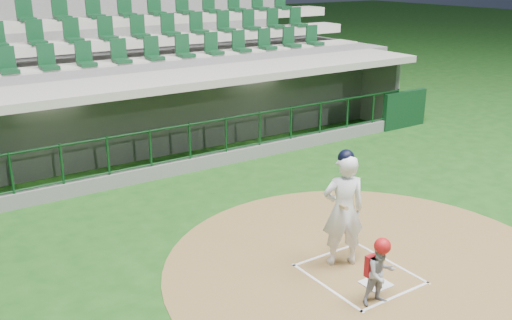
{
  "coord_description": "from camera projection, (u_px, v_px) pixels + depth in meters",
  "views": [
    {
      "loc": [
        -6.26,
        -6.51,
        5.03
      ],
      "look_at": [
        -0.2,
        2.6,
        1.3
      ],
      "focal_mm": 40.0,
      "sensor_mm": 36.0,
      "label": 1
    }
  ],
  "objects": [
    {
      "name": "dirt_circle",
      "position": [
        368.0,
        267.0,
        10.03
      ],
      "size": [
        7.2,
        7.2,
        0.01
      ],
      "primitive_type": "cylinder",
      "color": "brown",
      "rests_on": "ground"
    },
    {
      "name": "batter_box_chalk",
      "position": [
        359.0,
        274.0,
        9.79
      ],
      "size": [
        1.55,
        1.8,
        0.01
      ],
      "color": "white",
      "rests_on": "ground"
    },
    {
      "name": "ground",
      "position": [
        347.0,
        267.0,
        10.03
      ],
      "size": [
        120.0,
        120.0,
        0.0
      ],
      "primitive_type": "plane",
      "color": "#154012",
      "rests_on": "ground"
    },
    {
      "name": "dugout_structure",
      "position": [
        165.0,
        119.0,
        15.99
      ],
      "size": [
        16.4,
        3.7,
        3.0
      ],
      "color": "gray",
      "rests_on": "ground"
    },
    {
      "name": "seating_deck",
      "position": [
        117.0,
        85.0,
        18.17
      ],
      "size": [
        17.0,
        6.72,
        5.15
      ],
      "color": "slate",
      "rests_on": "ground"
    },
    {
      "name": "home_plate",
      "position": [
        376.0,
        284.0,
        9.47
      ],
      "size": [
        0.43,
        0.43,
        0.02
      ],
      "primitive_type": "cube",
      "color": "silver",
      "rests_on": "dirt_circle"
    },
    {
      "name": "catcher",
      "position": [
        380.0,
        271.0,
        8.78
      ],
      "size": [
        0.57,
        0.48,
        1.12
      ],
      "color": "#96969B",
      "rests_on": "dirt_circle"
    },
    {
      "name": "batter",
      "position": [
        343.0,
        209.0,
        9.82
      ],
      "size": [
        0.98,
        1.02,
        2.12
      ],
      "color": "white",
      "rests_on": "dirt_circle"
    }
  ]
}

